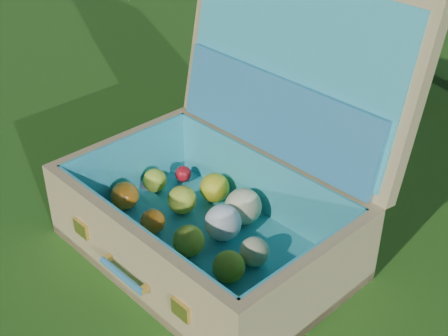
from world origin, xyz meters
TOP-DOWN VIEW (x-y plane):
  - ground at (0.00, 0.00)m, footprint 60.00×60.00m
  - stray_ball at (-0.44, 0.06)m, footprint 0.07×0.07m
  - suitcase at (-0.15, -0.00)m, footprint 0.81×0.74m

SIDE VIEW (x-z plane):
  - ground at x=0.00m, z-range 0.00..0.00m
  - stray_ball at x=-0.44m, z-range 0.00..0.07m
  - suitcase at x=-0.15m, z-range -0.14..0.50m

